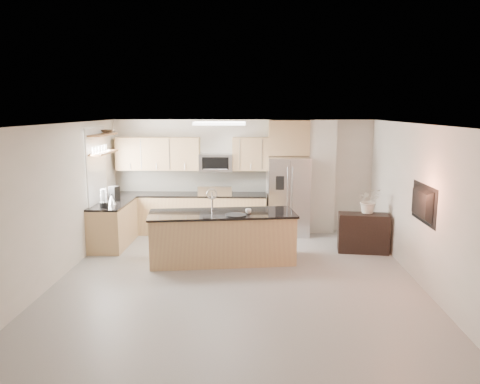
{
  "coord_description": "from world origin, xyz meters",
  "views": [
    {
      "loc": [
        0.3,
        -7.59,
        2.83
      ],
      "look_at": [
        0.01,
        1.3,
        1.26
      ],
      "focal_mm": 35.0,
      "sensor_mm": 36.0,
      "label": 1
    }
  ],
  "objects_px": {
    "bowl": "(108,131)",
    "refrigerator": "(289,196)",
    "island": "(222,237)",
    "cup": "(248,211)",
    "range": "(216,213)",
    "platter": "(236,215)",
    "microwave": "(216,163)",
    "blender": "(104,200)",
    "kettle": "(112,200)",
    "credenza": "(363,233)",
    "flower_vase": "(369,194)",
    "television": "(419,204)",
    "coffee_maker": "(114,194)"
  },
  "relations": [
    {
      "from": "microwave",
      "to": "platter",
      "type": "height_order",
      "value": "microwave"
    },
    {
      "from": "refrigerator",
      "to": "bowl",
      "type": "distance_m",
      "value": 4.22
    },
    {
      "from": "platter",
      "to": "blender",
      "type": "distance_m",
      "value": 2.72
    },
    {
      "from": "refrigerator",
      "to": "bowl",
      "type": "bearing_deg",
      "value": -171.97
    },
    {
      "from": "kettle",
      "to": "credenza",
      "type": "bearing_deg",
      "value": -1.26
    },
    {
      "from": "television",
      "to": "blender",
      "type": "bearing_deg",
      "value": 74.73
    },
    {
      "from": "credenza",
      "to": "kettle",
      "type": "distance_m",
      "value": 5.13
    },
    {
      "from": "coffee_maker",
      "to": "flower_vase",
      "type": "relative_size",
      "value": 0.39
    },
    {
      "from": "range",
      "to": "microwave",
      "type": "bearing_deg",
      "value": 90.0
    },
    {
      "from": "cup",
      "to": "kettle",
      "type": "distance_m",
      "value": 2.93
    },
    {
      "from": "microwave",
      "to": "television",
      "type": "distance_m",
      "value": 4.79
    },
    {
      "from": "island",
      "to": "platter",
      "type": "bearing_deg",
      "value": -49.87
    },
    {
      "from": "refrigerator",
      "to": "microwave",
      "type": "bearing_deg",
      "value": 174.14
    },
    {
      "from": "island",
      "to": "coffee_maker",
      "type": "height_order",
      "value": "island"
    },
    {
      "from": "kettle",
      "to": "refrigerator",
      "type": "bearing_deg",
      "value": 18.28
    },
    {
      "from": "microwave",
      "to": "island",
      "type": "height_order",
      "value": "microwave"
    },
    {
      "from": "cup",
      "to": "flower_vase",
      "type": "bearing_deg",
      "value": 18.68
    },
    {
      "from": "credenza",
      "to": "flower_vase",
      "type": "relative_size",
      "value": 1.28
    },
    {
      "from": "coffee_maker",
      "to": "television",
      "type": "distance_m",
      "value": 6.05
    },
    {
      "from": "platter",
      "to": "television",
      "type": "height_order",
      "value": "television"
    },
    {
      "from": "refrigerator",
      "to": "cup",
      "type": "height_order",
      "value": "refrigerator"
    },
    {
      "from": "cup",
      "to": "bowl",
      "type": "height_order",
      "value": "bowl"
    },
    {
      "from": "microwave",
      "to": "blender",
      "type": "height_order",
      "value": "microwave"
    },
    {
      "from": "range",
      "to": "platter",
      "type": "relative_size",
      "value": 2.96
    },
    {
      "from": "microwave",
      "to": "cup",
      "type": "xyz_separation_m",
      "value": [
        0.78,
        -2.23,
        -0.65
      ]
    },
    {
      "from": "microwave",
      "to": "refrigerator",
      "type": "height_order",
      "value": "microwave"
    },
    {
      "from": "credenza",
      "to": "island",
      "type": "bearing_deg",
      "value": -160.38
    },
    {
      "from": "bowl",
      "to": "refrigerator",
      "type": "bearing_deg",
      "value": 8.03
    },
    {
      "from": "range",
      "to": "television",
      "type": "height_order",
      "value": "television"
    },
    {
      "from": "credenza",
      "to": "television",
      "type": "distance_m",
      "value": 2.04
    },
    {
      "from": "flower_vase",
      "to": "credenza",
      "type": "bearing_deg",
      "value": -142.42
    },
    {
      "from": "blender",
      "to": "kettle",
      "type": "xyz_separation_m",
      "value": [
        0.05,
        0.33,
        -0.06
      ]
    },
    {
      "from": "flower_vase",
      "to": "range",
      "type": "bearing_deg",
      "value": 157.72
    },
    {
      "from": "coffee_maker",
      "to": "flower_vase",
      "type": "xyz_separation_m",
      "value": [
        5.26,
        -0.45,
        0.1
      ]
    },
    {
      "from": "blender",
      "to": "bowl",
      "type": "bearing_deg",
      "value": 99.95
    },
    {
      "from": "microwave",
      "to": "platter",
      "type": "xyz_separation_m",
      "value": [
        0.55,
        -2.4,
        -0.68
      ]
    },
    {
      "from": "platter",
      "to": "television",
      "type": "relative_size",
      "value": 0.36
    },
    {
      "from": "kettle",
      "to": "island",
      "type": "bearing_deg",
      "value": -18.48
    },
    {
      "from": "island",
      "to": "bowl",
      "type": "relative_size",
      "value": 7.29
    },
    {
      "from": "credenza",
      "to": "kettle",
      "type": "xyz_separation_m",
      "value": [
        -5.09,
        0.11,
        0.63
      ]
    },
    {
      "from": "microwave",
      "to": "blender",
      "type": "bearing_deg",
      "value": -140.35
    },
    {
      "from": "cup",
      "to": "island",
      "type": "bearing_deg",
      "value": 171.91
    },
    {
      "from": "range",
      "to": "blender",
      "type": "xyz_separation_m",
      "value": [
        -2.08,
        -1.6,
        0.61
      ]
    },
    {
      "from": "microwave",
      "to": "credenza",
      "type": "xyz_separation_m",
      "value": [
        3.07,
        -1.5,
        -1.24
      ]
    },
    {
      "from": "platter",
      "to": "flower_vase",
      "type": "distance_m",
      "value": 2.8
    },
    {
      "from": "credenza",
      "to": "flower_vase",
      "type": "bearing_deg",
      "value": 43.81
    },
    {
      "from": "coffee_maker",
      "to": "kettle",
      "type": "bearing_deg",
      "value": -80.41
    },
    {
      "from": "blender",
      "to": "platter",
      "type": "bearing_deg",
      "value": -14.49
    },
    {
      "from": "island",
      "to": "kettle",
      "type": "distance_m",
      "value": 2.5
    },
    {
      "from": "cup",
      "to": "bowl",
      "type": "distance_m",
      "value": 3.66
    }
  ]
}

